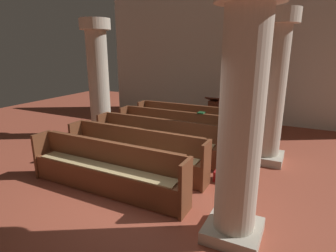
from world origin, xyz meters
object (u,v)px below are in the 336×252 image
at_px(pillar_aisle_side, 272,87).
at_px(kneeler_box_navy, 246,146).
at_px(lectern, 213,116).
at_px(pew_row_4, 105,167).
at_px(kneeler_box_red, 224,176).
at_px(pew_row_3, 134,150).
at_px(hymn_book, 201,113).
at_px(pillar_aisle_rear, 241,116).
at_px(pew_row_1, 174,127).
at_px(pillar_far_side, 98,77).
at_px(pew_row_0, 187,120).
at_px(pew_row_2, 156,137).

bearing_deg(pillar_aisle_side, kneeler_box_navy, 138.14).
bearing_deg(lectern, pew_row_4, -95.80).
distance_m(pillar_aisle_side, kneeler_box_red, 2.29).
bearing_deg(lectern, pillar_aisle_side, -45.42).
bearing_deg(kneeler_box_red, pew_row_4, -143.04).
distance_m(pew_row_3, hymn_book, 2.27).
height_order(pillar_aisle_side, pillar_aisle_rear, same).
bearing_deg(pew_row_1, pew_row_4, -90.00).
bearing_deg(pillar_far_side, pew_row_1, 3.77).
bearing_deg(pew_row_3, kneeler_box_navy, 52.28).
relative_size(pew_row_0, pillar_aisle_side, 0.97).
relative_size(pillar_aisle_side, pillar_aisle_rear, 1.00).
xyz_separation_m(pew_row_1, kneeler_box_navy, (1.86, 0.48, -0.39)).
bearing_deg(pillar_aisle_side, kneeler_box_red, -111.09).
xyz_separation_m(pew_row_1, pillar_aisle_rear, (2.41, -3.09, 1.25)).
bearing_deg(pillar_aisle_rear, kneeler_box_navy, 98.79).
bearing_deg(pew_row_4, kneeler_box_navy, 61.08).
xyz_separation_m(pew_row_2, kneeler_box_red, (1.84, -0.54, -0.40)).
distance_m(pew_row_3, pillar_aisle_rear, 2.96).
distance_m(pew_row_2, kneeler_box_red, 1.95).
bearing_deg(pew_row_1, kneeler_box_red, -39.21).
xyz_separation_m(pew_row_4, kneeler_box_red, (1.84, 1.38, -0.40)).
distance_m(pew_row_1, pillar_far_side, 2.68).
distance_m(lectern, kneeler_box_red, 3.70).
bearing_deg(pew_row_1, kneeler_box_navy, 14.50).
bearing_deg(pillar_aisle_side, pew_row_4, -130.05).
height_order(pew_row_3, lectern, lectern).
bearing_deg(pew_row_1, pillar_aisle_side, -0.34).
height_order(pew_row_3, pew_row_4, same).
bearing_deg(lectern, kneeler_box_navy, -46.74).
xyz_separation_m(pew_row_3, lectern, (0.49, 3.85, -0.04)).
distance_m(pew_row_0, pew_row_4, 3.84).
xyz_separation_m(pew_row_1, hymn_book, (0.71, 0.19, 0.44)).
height_order(pew_row_0, pillar_far_side, pillar_far_side).
xyz_separation_m(pew_row_2, pillar_far_side, (-2.36, 0.80, 1.25)).
bearing_deg(pew_row_0, pew_row_2, -90.00).
height_order(pew_row_0, pew_row_2, same).
relative_size(pew_row_1, pew_row_3, 1.00).
distance_m(pew_row_0, pew_row_1, 0.96).
xyz_separation_m(pillar_aisle_side, lectern, (-1.92, 1.95, -1.30)).
relative_size(pew_row_3, pew_row_4, 1.00).
height_order(pew_row_0, lectern, lectern).
xyz_separation_m(pew_row_3, kneeler_box_navy, (1.86, 2.40, -0.39)).
height_order(pillar_aisle_rear, lectern, pillar_aisle_rear).
bearing_deg(hymn_book, pew_row_3, -108.47).
relative_size(pew_row_2, lectern, 3.00).
height_order(pew_row_4, kneeler_box_navy, pew_row_4).
relative_size(pillar_aisle_side, pillar_far_side, 1.00).
bearing_deg(hymn_book, pillar_far_side, -173.50).
bearing_deg(pew_row_3, pew_row_2, 90.00).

